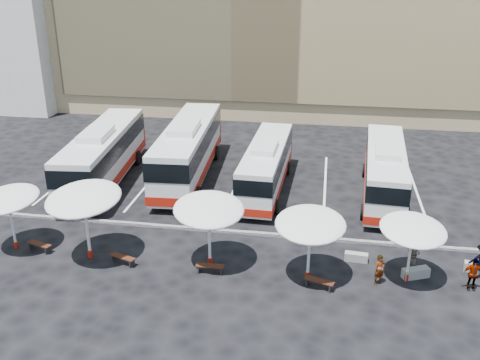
% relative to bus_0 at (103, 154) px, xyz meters
% --- Properties ---
extents(ground, '(120.00, 120.00, 0.00)m').
position_rel_bus_0_xyz_m(ground, '(8.96, -6.45, -2.05)').
color(ground, black).
rests_on(ground, ground).
extents(apartment_block, '(14.00, 14.00, 18.00)m').
position_rel_bus_0_xyz_m(apartment_block, '(-19.04, 21.55, 6.95)').
color(apartment_block, silver).
rests_on(apartment_block, ground).
extents(curb_divider, '(34.00, 0.25, 0.15)m').
position_rel_bus_0_xyz_m(curb_divider, '(8.96, -5.95, -1.97)').
color(curb_divider, black).
rests_on(curb_divider, ground).
extents(bay_lines, '(24.15, 12.00, 0.01)m').
position_rel_bus_0_xyz_m(bay_lines, '(8.96, 1.55, -2.04)').
color(bay_lines, white).
rests_on(bay_lines, ground).
extents(bus_0, '(3.88, 12.82, 4.01)m').
position_rel_bus_0_xyz_m(bus_0, '(0.00, 0.00, 0.00)').
color(bus_0, silver).
rests_on(bus_0, ground).
extents(bus_1, '(3.59, 13.16, 4.13)m').
position_rel_bus_0_xyz_m(bus_1, '(5.42, 1.93, 0.06)').
color(bus_1, silver).
rests_on(bus_1, ground).
extents(bus_2, '(2.74, 10.86, 3.43)m').
position_rel_bus_0_xyz_m(bus_2, '(11.06, 0.53, -0.30)').
color(bus_2, silver).
rests_on(bus_2, ground).
extents(bus_3, '(3.12, 11.35, 3.56)m').
position_rel_bus_0_xyz_m(bus_3, '(18.65, 0.70, -0.23)').
color(bus_3, silver).
rests_on(bus_3, ground).
extents(sunshade_0, '(4.14, 4.16, 3.34)m').
position_rel_bus_0_xyz_m(sunshade_0, '(-1.09, -9.53, 0.79)').
color(sunshade_0, silver).
rests_on(sunshade_0, ground).
extents(sunshade_1, '(4.49, 4.53, 3.91)m').
position_rel_bus_0_xyz_m(sunshade_1, '(3.22, -9.83, 1.28)').
color(sunshade_1, silver).
rests_on(sunshade_1, ground).
extents(sunshade_2, '(4.51, 4.53, 3.61)m').
position_rel_bus_0_xyz_m(sunshade_2, '(9.44, -9.50, 1.02)').
color(sunshade_2, silver).
rests_on(sunshade_2, ground).
extents(sunshade_3, '(3.30, 3.34, 3.44)m').
position_rel_bus_0_xyz_m(sunshade_3, '(14.34, -10.00, 0.88)').
color(sunshade_3, silver).
rests_on(sunshade_3, ground).
extents(sunshade_4, '(3.87, 3.89, 3.20)m').
position_rel_bus_0_xyz_m(sunshade_4, '(19.00, -9.38, 0.67)').
color(sunshade_4, silver).
rests_on(sunshade_4, ground).
extents(wood_bench_0, '(1.49, 0.79, 0.44)m').
position_rel_bus_0_xyz_m(wood_bench_0, '(0.31, -9.61, -1.71)').
color(wood_bench_0, black).
rests_on(wood_bench_0, ground).
extents(wood_bench_1, '(1.45, 0.82, 0.43)m').
position_rel_bus_0_xyz_m(wood_bench_1, '(5.11, -10.14, -1.72)').
color(wood_bench_1, black).
rests_on(wood_bench_1, ground).
extents(wood_bench_2, '(1.40, 0.43, 0.43)m').
position_rel_bus_0_xyz_m(wood_bench_2, '(9.61, -10.25, -1.72)').
color(wood_bench_2, black).
rests_on(wood_bench_2, ground).
extents(wood_bench_3, '(1.47, 0.81, 0.44)m').
position_rel_bus_0_xyz_m(wood_bench_3, '(14.90, -10.71, -1.71)').
color(wood_bench_3, black).
rests_on(wood_bench_3, ground).
extents(conc_bench_0, '(1.19, 0.48, 0.43)m').
position_rel_bus_0_xyz_m(conc_bench_0, '(16.69, -7.91, -1.83)').
color(conc_bench_0, gray).
rests_on(conc_bench_0, ground).
extents(conc_bench_1, '(1.38, 0.93, 0.49)m').
position_rel_bus_0_xyz_m(conc_bench_1, '(19.46, -9.02, -1.80)').
color(conc_bench_1, gray).
rests_on(conc_bench_1, ground).
extents(conc_bench_2, '(1.29, 0.65, 0.46)m').
position_rel_bus_0_xyz_m(conc_bench_2, '(22.51, -8.02, -1.82)').
color(conc_bench_2, gray).
rests_on(conc_bench_2, ground).
extents(passenger_0, '(0.67, 0.62, 1.53)m').
position_rel_bus_0_xyz_m(passenger_0, '(17.65, -9.88, -1.28)').
color(passenger_0, black).
rests_on(passenger_0, ground).
extents(passenger_1, '(0.98, 1.00, 1.62)m').
position_rel_bus_0_xyz_m(passenger_1, '(19.43, -8.12, -1.23)').
color(passenger_1, black).
rests_on(passenger_1, ground).
extents(passenger_2, '(0.97, 0.46, 1.61)m').
position_rel_bus_0_xyz_m(passenger_2, '(21.85, -9.64, -1.24)').
color(passenger_2, black).
rests_on(passenger_2, ground).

